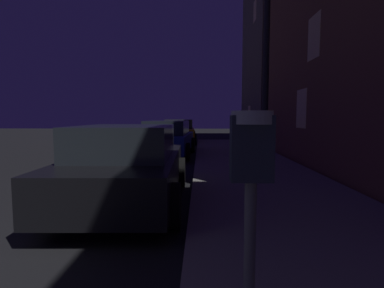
# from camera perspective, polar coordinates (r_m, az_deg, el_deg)

# --- Properties ---
(parking_meter) EXTENTS (0.19, 0.19, 1.46)m
(parking_meter) POSITION_cam_1_polar(r_m,az_deg,el_deg) (1.44, 10.97, -8.24)
(parking_meter) COLOR #59595B
(parking_meter) RESTS_ON sidewalk
(car_black) EXTENTS (2.10, 4.30, 1.43)m
(car_black) POSITION_cam_1_polar(r_m,az_deg,el_deg) (5.65, -11.95, -3.88)
(car_black) COLOR black
(car_black) RESTS_ON ground
(car_blue) EXTENTS (2.13, 4.46, 1.43)m
(car_blue) POSITION_cam_1_polar(r_m,az_deg,el_deg) (12.29, -4.57, 1.06)
(car_blue) COLOR navy
(car_blue) RESTS_ON ground
(car_yellow_cab) EXTENTS (2.21, 4.49, 1.43)m
(car_yellow_cab) POSITION_cam_1_polar(r_m,az_deg,el_deg) (18.54, -2.48, 2.39)
(car_yellow_cab) COLOR gold
(car_yellow_cab) RESTS_ON ground
(street_lamp) EXTENTS (0.44, 0.44, 6.01)m
(street_lamp) POSITION_cam_1_polar(r_m,az_deg,el_deg) (9.13, 13.91, 20.81)
(street_lamp) COLOR black
(street_lamp) RESTS_ON sidewalk
(building_far) EXTENTS (8.00, 7.43, 12.08)m
(building_far) POSITION_cam_1_polar(r_m,az_deg,el_deg) (21.38, 22.02, 16.77)
(building_far) COLOR #6B6056
(building_far) RESTS_ON ground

